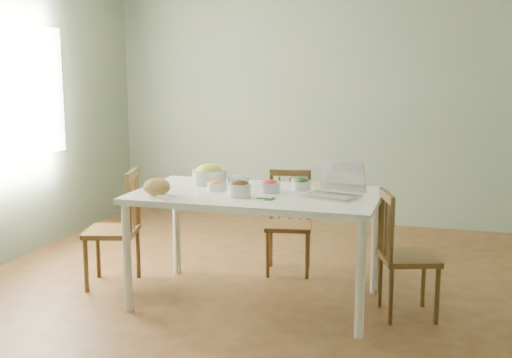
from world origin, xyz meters
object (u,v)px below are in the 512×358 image
(chair_left, at_px, (112,228))
(dining_table, at_px, (256,248))
(bowl_squash, at_px, (209,175))
(chair_right, at_px, (409,255))
(laptop, at_px, (332,181))
(chair_far, at_px, (289,223))
(bread_boule, at_px, (157,187))

(chair_left, bearing_deg, dining_table, 73.32)
(dining_table, height_order, bowl_squash, bowl_squash)
(chair_left, relative_size, chair_right, 1.05)
(bowl_squash, relative_size, laptop, 0.74)
(bowl_squash, xyz_separation_m, laptop, (1.00, -0.25, 0.04))
(dining_table, xyz_separation_m, chair_far, (0.07, 0.73, 0.02))
(chair_right, bearing_deg, laptop, 79.24)
(dining_table, distance_m, chair_left, 1.21)
(chair_far, relative_size, chair_left, 0.93)
(laptop, bearing_deg, bread_boule, -152.99)
(dining_table, bearing_deg, laptop, -2.70)
(chair_right, bearing_deg, bowl_squash, 65.46)
(chair_far, relative_size, bowl_squash, 3.27)
(chair_left, xyz_separation_m, bread_boule, (0.56, -0.33, 0.43))
(bread_boule, distance_m, laptop, 1.24)
(dining_table, xyz_separation_m, laptop, (0.56, -0.03, 0.54))
(chair_far, relative_size, bread_boule, 4.48)
(chair_right, bearing_deg, bread_boule, 82.94)
(dining_table, xyz_separation_m, bowl_squash, (-0.44, 0.22, 0.49))
(bowl_squash, bearing_deg, chair_far, 45.09)
(chair_far, bearing_deg, bowl_squash, -145.11)
(chair_right, height_order, bread_boule, bread_boule)
(chair_right, bearing_deg, dining_table, 74.20)
(chair_far, bearing_deg, laptop, -67.37)
(bowl_squash, bearing_deg, chair_left, -166.20)
(chair_left, distance_m, bowl_squash, 0.90)
(chair_right, distance_m, bread_boule, 1.83)
(laptop, bearing_deg, chair_left, -167.42)
(chair_right, xyz_separation_m, laptop, (-0.54, -0.07, 0.51))
(chair_left, bearing_deg, bowl_squash, 88.65)
(dining_table, height_order, chair_right, chair_right)
(chair_far, distance_m, laptop, 1.04)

